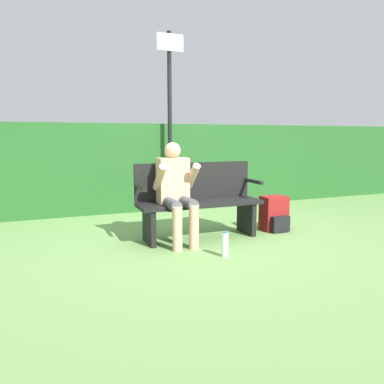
# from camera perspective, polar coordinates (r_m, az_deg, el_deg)

# --- Properties ---
(ground_plane) EXTENTS (40.00, 40.00, 0.00)m
(ground_plane) POSITION_cam_1_polar(r_m,az_deg,el_deg) (4.73, 1.25, -7.03)
(ground_plane) COLOR #668E4C
(hedge_back) EXTENTS (12.00, 0.50, 1.48)m
(hedge_back) POSITION_cam_1_polar(r_m,az_deg,el_deg) (6.60, -6.05, 3.85)
(hedge_back) COLOR #235623
(hedge_back) RESTS_ON ground
(park_bench) EXTENTS (1.55, 0.45, 0.94)m
(park_bench) POSITION_cam_1_polar(r_m,az_deg,el_deg) (4.69, 0.94, -1.25)
(park_bench) COLOR black
(park_bench) RESTS_ON ground
(person_seated) EXTENTS (0.50, 0.60, 1.19)m
(person_seated) POSITION_cam_1_polar(r_m,az_deg,el_deg) (4.41, -2.47, 0.61)
(person_seated) COLOR #DBA884
(person_seated) RESTS_ON ground
(backpack) EXTENTS (0.34, 0.32, 0.46)m
(backpack) POSITION_cam_1_polar(r_m,az_deg,el_deg) (5.19, 12.46, -3.33)
(backpack) COLOR maroon
(backpack) RESTS_ON ground
(water_bottle) EXTENTS (0.07, 0.07, 0.28)m
(water_bottle) POSITION_cam_1_polar(r_m,az_deg,el_deg) (4.00, 5.04, -8.00)
(water_bottle) COLOR white
(water_bottle) RESTS_ON ground
(signpost) EXTENTS (0.44, 0.09, 2.91)m
(signpost) POSITION_cam_1_polar(r_m,az_deg,el_deg) (6.23, -3.39, 12.11)
(signpost) COLOR black
(signpost) RESTS_ON ground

